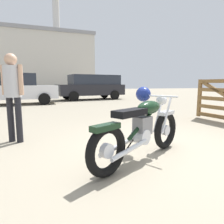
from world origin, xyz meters
name	(u,v)px	position (x,y,z in m)	size (l,w,h in m)	color
ground_plane	(156,152)	(0.00, 0.00, 0.00)	(80.00, 80.00, 0.00)	gray
vintage_motorcycle	(142,126)	(-0.36, -0.18, 0.49)	(1.87, 1.16, 1.07)	black
bystander	(13,89)	(-2.27, 1.35, 1.02)	(0.40, 0.30, 1.66)	black
red_hatchback_near	(92,86)	(1.43, 11.28, 0.94)	(4.92, 2.52, 1.74)	black
white_estate_far	(17,89)	(-3.21, 9.19, 0.84)	(4.31, 2.14, 1.67)	black
industrial_building	(28,63)	(-4.40, 32.54, 4.45)	(20.03, 13.15, 16.96)	beige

